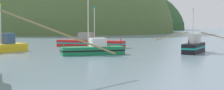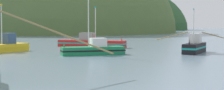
% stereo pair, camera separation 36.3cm
% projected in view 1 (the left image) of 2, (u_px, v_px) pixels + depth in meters
% --- Properties ---
extents(hill_mid_left, '(124.23, 99.39, 68.62)m').
position_uv_depth(hill_mid_left, '(99.00, 30.00, 228.66)').
color(hill_mid_left, '#2D562D').
rests_on(hill_mid_left, ground).
extents(hill_far_right, '(111.07, 88.86, 81.15)m').
position_uv_depth(hill_far_right, '(52.00, 33.00, 144.58)').
color(hill_far_right, '#516B38').
rests_on(hill_far_right, ground).
extents(fishing_boat_black, '(7.96, 7.14, 5.69)m').
position_uv_depth(fishing_boat_black, '(194.00, 46.00, 41.59)').
color(fishing_boat_black, black).
rests_on(fishing_boat_black, ground).
extents(fishing_boat_yellow, '(6.64, 6.43, 6.38)m').
position_uv_depth(fishing_boat_yellow, '(3.00, 47.00, 42.59)').
color(fishing_boat_yellow, gold).
rests_on(fishing_boat_yellow, ground).
extents(fishing_boat_green, '(7.71, 2.58, 7.46)m').
position_uv_depth(fishing_boat_green, '(93.00, 49.00, 38.98)').
color(fishing_boat_green, '#197A47').
rests_on(fishing_boat_green, ground).
extents(fishing_boat_red, '(10.36, 8.53, 6.52)m').
position_uv_depth(fishing_boat_red, '(90.00, 43.00, 52.05)').
color(fishing_boat_red, red).
rests_on(fishing_boat_red, ground).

